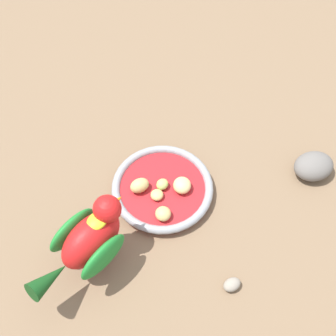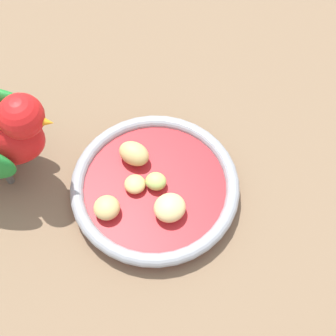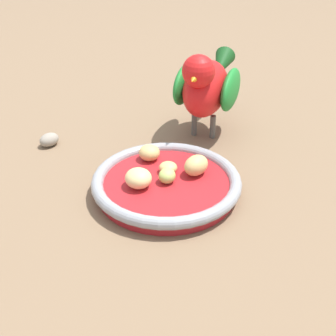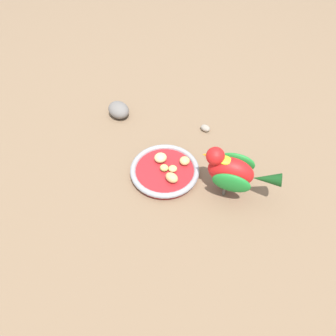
{
  "view_description": "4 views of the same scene",
  "coord_description": "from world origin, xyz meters",
  "px_view_note": "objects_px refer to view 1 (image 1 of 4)",
  "views": [
    {
      "loc": [
        0.24,
        0.39,
        0.8
      ],
      "look_at": [
        -0.0,
        -0.03,
        0.05
      ],
      "focal_mm": 51.03,
      "sensor_mm": 36.0,
      "label": 1
    },
    {
      "loc": [
        -0.13,
        0.21,
        0.54
      ],
      "look_at": [
        0.01,
        -0.04,
        0.04
      ],
      "focal_mm": 54.75,
      "sensor_mm": 36.0,
      "label": 2
    },
    {
      "loc": [
        -0.4,
        -0.36,
        0.37
      ],
      "look_at": [
        0.01,
        -0.03,
        0.05
      ],
      "focal_mm": 52.99,
      "sensor_mm": 36.0,
      "label": 3
    },
    {
      "loc": [
        0.39,
        -0.48,
        0.72
      ],
      "look_at": [
        0.04,
        -0.03,
        0.05
      ],
      "focal_mm": 34.97,
      "sensor_mm": 36.0,
      "label": 4
    }
  ],
  "objects_px": {
    "apple_piece_0": "(140,185)",
    "pebble_0": "(232,285)",
    "apple_piece_2": "(181,184)",
    "apple_piece_4": "(157,195)",
    "parrot": "(89,240)",
    "apple_piece_3": "(163,214)",
    "rock_large": "(314,166)",
    "apple_piece_1": "(162,184)",
    "feeding_bowl": "(162,189)"
  },
  "relations": [
    {
      "from": "feeding_bowl",
      "to": "rock_large",
      "type": "bearing_deg",
      "value": 159.36
    },
    {
      "from": "feeding_bowl",
      "to": "apple_piece_3",
      "type": "height_order",
      "value": "apple_piece_3"
    },
    {
      "from": "apple_piece_0",
      "to": "rock_large",
      "type": "bearing_deg",
      "value": 158.79
    },
    {
      "from": "apple_piece_2",
      "to": "apple_piece_4",
      "type": "relative_size",
      "value": 1.46
    },
    {
      "from": "apple_piece_0",
      "to": "apple_piece_4",
      "type": "relative_size",
      "value": 1.52
    },
    {
      "from": "rock_large",
      "to": "apple_piece_3",
      "type": "bearing_deg",
      "value": -9.36
    },
    {
      "from": "apple_piece_0",
      "to": "rock_large",
      "type": "height_order",
      "value": "rock_large"
    },
    {
      "from": "pebble_0",
      "to": "apple_piece_2",
      "type": "bearing_deg",
      "value": -95.26
    },
    {
      "from": "apple_piece_3",
      "to": "apple_piece_2",
      "type": "bearing_deg",
      "value": -148.51
    },
    {
      "from": "apple_piece_2",
      "to": "pebble_0",
      "type": "bearing_deg",
      "value": 84.74
    },
    {
      "from": "rock_large",
      "to": "pebble_0",
      "type": "xyz_separation_m",
      "value": [
        0.27,
        0.12,
        -0.01
      ]
    },
    {
      "from": "apple_piece_0",
      "to": "pebble_0",
      "type": "bearing_deg",
      "value": 102.06
    },
    {
      "from": "apple_piece_3",
      "to": "pebble_0",
      "type": "relative_size",
      "value": 0.93
    },
    {
      "from": "parrot",
      "to": "rock_large",
      "type": "relative_size",
      "value": 2.57
    },
    {
      "from": "parrot",
      "to": "rock_large",
      "type": "distance_m",
      "value": 0.46
    },
    {
      "from": "apple_piece_4",
      "to": "pebble_0",
      "type": "distance_m",
      "value": 0.21
    },
    {
      "from": "apple_piece_2",
      "to": "parrot",
      "type": "relative_size",
      "value": 0.18
    },
    {
      "from": "apple_piece_3",
      "to": "parrot",
      "type": "height_order",
      "value": "parrot"
    },
    {
      "from": "apple_piece_3",
      "to": "rock_large",
      "type": "distance_m",
      "value": 0.31
    },
    {
      "from": "apple_piece_1",
      "to": "apple_piece_3",
      "type": "bearing_deg",
      "value": 62.28
    },
    {
      "from": "parrot",
      "to": "apple_piece_1",
      "type": "bearing_deg",
      "value": 0.01
    },
    {
      "from": "feeding_bowl",
      "to": "parrot",
      "type": "xyz_separation_m",
      "value": [
        0.17,
        0.06,
        0.07
      ]
    },
    {
      "from": "apple_piece_2",
      "to": "apple_piece_3",
      "type": "xyz_separation_m",
      "value": [
        0.06,
        0.04,
        -0.0
      ]
    },
    {
      "from": "apple_piece_3",
      "to": "apple_piece_4",
      "type": "relative_size",
      "value": 1.2
    },
    {
      "from": "apple_piece_1",
      "to": "rock_large",
      "type": "height_order",
      "value": "rock_large"
    },
    {
      "from": "feeding_bowl",
      "to": "parrot",
      "type": "height_order",
      "value": "parrot"
    },
    {
      "from": "apple_piece_1",
      "to": "apple_piece_2",
      "type": "relative_size",
      "value": 0.67
    },
    {
      "from": "apple_piece_0",
      "to": "apple_piece_3",
      "type": "distance_m",
      "value": 0.07
    },
    {
      "from": "parrot",
      "to": "pebble_0",
      "type": "xyz_separation_m",
      "value": [
        -0.18,
        0.16,
        -0.07
      ]
    },
    {
      "from": "parrot",
      "to": "feeding_bowl",
      "type": "bearing_deg",
      "value": -0.37
    },
    {
      "from": "rock_large",
      "to": "pebble_0",
      "type": "bearing_deg",
      "value": 23.71
    },
    {
      "from": "apple_piece_1",
      "to": "apple_piece_4",
      "type": "xyz_separation_m",
      "value": [
        0.02,
        0.01,
        -0.0
      ]
    },
    {
      "from": "apple_piece_0",
      "to": "feeding_bowl",
      "type": "bearing_deg",
      "value": 154.81
    },
    {
      "from": "apple_piece_4",
      "to": "rock_large",
      "type": "bearing_deg",
      "value": 162.74
    },
    {
      "from": "apple_piece_0",
      "to": "apple_piece_2",
      "type": "distance_m",
      "value": 0.08
    },
    {
      "from": "apple_piece_2",
      "to": "apple_piece_0",
      "type": "bearing_deg",
      "value": -27.09
    },
    {
      "from": "feeding_bowl",
      "to": "rock_large",
      "type": "relative_size",
      "value": 2.47
    },
    {
      "from": "apple_piece_1",
      "to": "parrot",
      "type": "height_order",
      "value": "parrot"
    },
    {
      "from": "feeding_bowl",
      "to": "apple_piece_3",
      "type": "bearing_deg",
      "value": 62.2
    },
    {
      "from": "apple_piece_0",
      "to": "apple_piece_4",
      "type": "distance_m",
      "value": 0.04
    },
    {
      "from": "parrot",
      "to": "apple_piece_2",
      "type": "bearing_deg",
      "value": -7.92
    },
    {
      "from": "apple_piece_4",
      "to": "apple_piece_3",
      "type": "bearing_deg",
      "value": 76.48
    },
    {
      "from": "rock_large",
      "to": "apple_piece_1",
      "type": "bearing_deg",
      "value": -20.97
    },
    {
      "from": "apple_piece_0",
      "to": "apple_piece_2",
      "type": "height_order",
      "value": "apple_piece_0"
    },
    {
      "from": "apple_piece_4",
      "to": "parrot",
      "type": "relative_size",
      "value": 0.12
    },
    {
      "from": "parrot",
      "to": "pebble_0",
      "type": "relative_size",
      "value": 6.42
    },
    {
      "from": "apple_piece_0",
      "to": "apple_piece_4",
      "type": "bearing_deg",
      "value": 123.26
    },
    {
      "from": "apple_piece_3",
      "to": "apple_piece_4",
      "type": "xyz_separation_m",
      "value": [
        -0.01,
        -0.04,
        -0.0
      ]
    },
    {
      "from": "feeding_bowl",
      "to": "pebble_0",
      "type": "height_order",
      "value": "feeding_bowl"
    },
    {
      "from": "apple_piece_0",
      "to": "pebble_0",
      "type": "height_order",
      "value": "apple_piece_0"
    }
  ]
}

